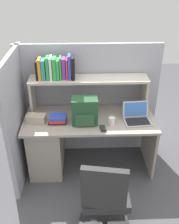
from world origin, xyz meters
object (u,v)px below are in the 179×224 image
(laptop, at_px, (137,117))
(backpack, at_px, (85,111))
(computer_mouse, at_px, (103,128))
(office_chair, at_px, (104,201))
(tissue_box, at_px, (36,118))
(paper_cup, at_px, (112,121))

(laptop, distance_m, backpack, 0.63)
(computer_mouse, relative_size, office_chair, 0.11)
(computer_mouse, bearing_deg, office_chair, -100.64)
(backpack, height_order, tissue_box, backpack)
(laptop, xyz_separation_m, tissue_box, (-1.20, 0.01, -0.00))
(backpack, distance_m, computer_mouse, 0.30)
(laptop, distance_m, paper_cup, 0.32)
(computer_mouse, height_order, tissue_box, tissue_box)
(laptop, relative_size, office_chair, 0.35)
(backpack, bearing_deg, tissue_box, 177.09)
(tissue_box, bearing_deg, office_chair, -41.36)
(laptop, height_order, office_chair, laptop)
(office_chair, bearing_deg, computer_mouse, -83.26)
(computer_mouse, bearing_deg, paper_cup, 35.03)
(computer_mouse, height_order, office_chair, office_chair)
(paper_cup, bearing_deg, computer_mouse, -137.23)
(paper_cup, height_order, office_chair, office_chair)
(laptop, bearing_deg, backpack, -178.60)
(laptop, distance_m, office_chair, 1.09)
(backpack, relative_size, tissue_box, 1.45)
(laptop, bearing_deg, computer_mouse, -156.93)
(backpack, xyz_separation_m, paper_cup, (0.32, -0.06, -0.11))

